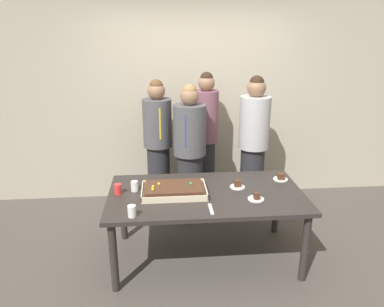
{
  "coord_description": "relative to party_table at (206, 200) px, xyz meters",
  "views": [
    {
      "loc": [
        -0.41,
        -3.16,
        2.21
      ],
      "look_at": [
        -0.12,
        0.15,
        1.07
      ],
      "focal_mm": 34.03,
      "sensor_mm": 36.0,
      "label": 1
    }
  ],
  "objects": [
    {
      "name": "ground_plane",
      "position": [
        0.0,
        0.0,
        -0.65
      ],
      "size": [
        12.0,
        12.0,
        0.0
      ],
      "primitive_type": "plane",
      "color": "#4C4742"
    },
    {
      "name": "sheet_cake",
      "position": [
        -0.31,
        0.01,
        0.11
      ],
      "size": [
        0.61,
        0.41,
        0.1
      ],
      "color": "beige",
      "rests_on": "party_table"
    },
    {
      "name": "person_green_shirt_behind",
      "position": [
        0.14,
        1.19,
        0.27
      ],
      "size": [
        0.3,
        0.3,
        1.73
      ],
      "rotation": [
        0.0,
        0.0,
        -1.93
      ],
      "color": "#28282D",
      "rests_on": "ground_plane"
    },
    {
      "name": "cake_server_utensil",
      "position": [
        -0.0,
        -0.35,
        0.08
      ],
      "size": [
        0.03,
        0.2,
        0.01
      ],
      "primitive_type": "cube",
      "color": "silver",
      "rests_on": "party_table"
    },
    {
      "name": "drink_cup_middle",
      "position": [
        -0.69,
        0.1,
        0.12
      ],
      "size": [
        0.07,
        0.07,
        0.1
      ],
      "primitive_type": "cylinder",
      "color": "white",
      "rests_on": "party_table"
    },
    {
      "name": "plated_slice_near_right",
      "position": [
        0.44,
        -0.19,
        0.1
      ],
      "size": [
        0.15,
        0.15,
        0.08
      ],
      "color": "white",
      "rests_on": "party_table"
    },
    {
      "name": "plated_slice_near_left",
      "position": [
        0.81,
        0.24,
        0.1
      ],
      "size": [
        0.15,
        0.15,
        0.07
      ],
      "color": "white",
      "rests_on": "party_table"
    },
    {
      "name": "drink_cup_nearest",
      "position": [
        -0.84,
        0.04,
        0.12
      ],
      "size": [
        0.07,
        0.07,
        0.1
      ],
      "primitive_type": "cylinder",
      "color": "red",
      "rests_on": "party_table"
    },
    {
      "name": "person_striped_tie_right",
      "position": [
        0.68,
        0.92,
        0.24
      ],
      "size": [
        0.36,
        0.36,
        1.72
      ],
      "rotation": [
        0.0,
        0.0,
        -2.4
      ],
      "color": "#28282D",
      "rests_on": "ground_plane"
    },
    {
      "name": "plated_slice_far_left",
      "position": [
        0.33,
        0.09,
        0.1
      ],
      "size": [
        0.15,
        0.15,
        0.08
      ],
      "color": "white",
      "rests_on": "party_table"
    },
    {
      "name": "drink_cup_far_end",
      "position": [
        -0.68,
        -0.42,
        0.12
      ],
      "size": [
        0.07,
        0.07,
        0.1
      ],
      "primitive_type": "cylinder",
      "color": "white",
      "rests_on": "party_table"
    },
    {
      "name": "person_far_right_suit",
      "position": [
        -0.09,
        0.81,
        0.2
      ],
      "size": [
        0.37,
        0.37,
        1.65
      ],
      "rotation": [
        0.0,
        0.0,
        -1.83
      ],
      "color": "#28282D",
      "rests_on": "ground_plane"
    },
    {
      "name": "party_table",
      "position": [
        0.0,
        0.0,
        0.0
      ],
      "size": [
        1.87,
        1.02,
        0.72
      ],
      "color": "#2D2826",
      "rests_on": "ground_plane"
    },
    {
      "name": "interior_back_panel",
      "position": [
        0.0,
        1.6,
        0.85
      ],
      "size": [
        8.0,
        0.12,
        3.0
      ],
      "primitive_type": "cube",
      "color": "#B2A893",
      "rests_on": "ground_plane"
    },
    {
      "name": "person_serving_front",
      "position": [
        -0.46,
        1.1,
        0.21
      ],
      "size": [
        0.35,
        0.35,
        1.67
      ],
      "rotation": [
        0.0,
        0.0,
        -1.43
      ],
      "color": "#28282D",
      "rests_on": "ground_plane"
    }
  ]
}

